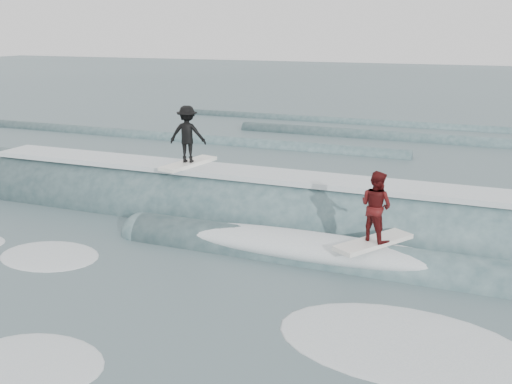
% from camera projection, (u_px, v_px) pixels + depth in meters
% --- Properties ---
extents(ground, '(160.00, 160.00, 0.00)m').
position_uv_depth(ground, '(195.00, 285.00, 11.92)').
color(ground, '#3B5256').
rests_on(ground, ground).
extents(breaking_wave, '(23.64, 4.08, 2.61)m').
position_uv_depth(breaking_wave, '(273.00, 223.00, 15.60)').
color(breaking_wave, '#324E55').
rests_on(breaking_wave, ground).
extents(surfer_black, '(1.15, 2.07, 1.71)m').
position_uv_depth(surfer_black, '(188.00, 137.00, 16.17)').
color(surfer_black, white).
rests_on(surfer_black, ground).
extents(surfer_red, '(1.55, 1.98, 1.67)m').
position_uv_depth(surfer_red, '(376.00, 211.00, 12.40)').
color(surfer_red, white).
rests_on(surfer_red, ground).
extents(whitewater, '(13.28, 5.30, 0.10)m').
position_uv_depth(whitewater, '(214.00, 312.00, 10.77)').
color(whitewater, white).
rests_on(whitewater, ground).
extents(far_swells, '(34.85, 8.65, 0.80)m').
position_uv_depth(far_swells, '(343.00, 137.00, 28.05)').
color(far_swells, '#324E55').
rests_on(far_swells, ground).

